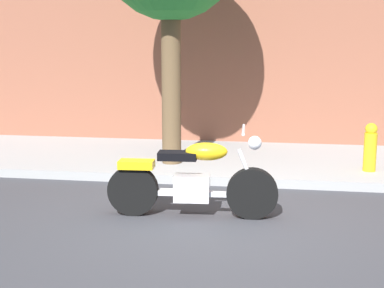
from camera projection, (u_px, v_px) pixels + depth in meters
ground_plane at (213, 223)px, 7.00m from camera, size 60.00×60.00×0.00m
sidewalk at (236, 161)px, 10.15m from camera, size 19.59×3.03×0.14m
motorcycle at (192, 181)px, 7.18m from camera, size 2.14×0.70×1.14m
fire_hydrant at (370, 151)px, 9.04m from camera, size 0.20×0.20×0.91m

